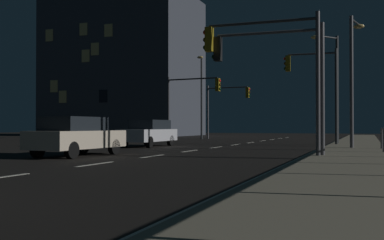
{
  "coord_description": "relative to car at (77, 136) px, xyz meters",
  "views": [
    {
      "loc": [
        8.01,
        -3.04,
        1.2
      ],
      "look_at": [
        -0.79,
        19.38,
        1.53
      ],
      "focal_mm": 42.04,
      "sensor_mm": 36.0,
      "label": 1
    }
  ],
  "objects": [
    {
      "name": "lane_edge_line",
      "position": [
        8.53,
        10.44,
        -0.82
      ],
      "size": [
        0.14,
        53.0,
        0.01
      ],
      "color": "silver",
      "rests_on": "ground"
    },
    {
      "name": "traffic_light_mid_left",
      "position": [
        7.28,
        1.62,
        3.04
      ],
      "size": [
        4.45,
        0.43,
        5.24
      ],
      "color": "#4C4C51",
      "rests_on": "sidewalk_right"
    },
    {
      "name": "car_oncoming",
      "position": [
        -1.19,
        8.67,
        0.0
      ],
      "size": [
        1.87,
        4.42,
        1.57
      ],
      "color": "silver",
      "rests_on": "ground"
    },
    {
      "name": "traffic_light_near_right",
      "position": [
        -1.56,
        16.54,
        2.76
      ],
      "size": [
        4.43,
        0.5,
        5.04
      ],
      "color": "#38383D",
      "rests_on": "ground"
    },
    {
      "name": "car",
      "position": [
        0.0,
        0.0,
        0.0
      ],
      "size": [
        1.95,
        4.45,
        1.57
      ],
      "color": "beige",
      "rests_on": "ground"
    },
    {
      "name": "traffic_light_near_left",
      "position": [
        7.91,
        12.5,
        3.24
      ],
      "size": [
        3.11,
        0.5,
        5.65
      ],
      "color": "#2D3033",
      "rests_on": "sidewalk_right"
    },
    {
      "name": "street_lamp_median",
      "position": [
        -3.42,
        23.75,
        3.73
      ],
      "size": [
        0.75,
        1.66,
        7.64
      ],
      "color": "#2D3033",
      "rests_on": "ground"
    },
    {
      "name": "traffic_light_far_center",
      "position": [
        7.42,
        1.94,
        2.8
      ],
      "size": [
        4.31,
        0.48,
        4.9
      ],
      "color": "#4C4C51",
      "rests_on": "sidewalk_right"
    },
    {
      "name": "street_lamp_across_street",
      "position": [
        8.87,
        14.21,
        3.43
      ],
      "size": [
        1.54,
        1.7,
        6.75
      ],
      "color": "#2D3033",
      "rests_on": "sidewalk_right"
    },
    {
      "name": "sidewalk_right",
      "position": [
        10.22,
        5.44,
        -0.75
      ],
      "size": [
        2.87,
        77.0,
        0.14
      ],
      "primitive_type": "cube",
      "color": "gray",
      "rests_on": "ground"
    },
    {
      "name": "lane_markings_center",
      "position": [
        2.9,
        8.94,
        -0.82
      ],
      "size": [
        0.14,
        50.0,
        0.01
      ],
      "color": "silver",
      "rests_on": "ground"
    },
    {
      "name": "traffic_light_mid_right",
      "position": [
        -1.42,
        25.14,
        2.77
      ],
      "size": [
        4.27,
        0.48,
        5.06
      ],
      "color": "#4C4C51",
      "rests_on": "ground"
    },
    {
      "name": "street_lamp_corner",
      "position": [
        10.22,
        8.7,
        3.28
      ],
      "size": [
        0.69,
        1.72,
        6.53
      ],
      "color": "#4C4C51",
      "rests_on": "sidewalk_right"
    },
    {
      "name": "ground_plane",
      "position": [
        2.9,
        5.44,
        -0.82
      ],
      "size": [
        112.0,
        112.0,
        0.0
      ],
      "primitive_type": "plane",
      "color": "black",
      "rests_on": "ground"
    },
    {
      "name": "building_distant",
      "position": [
        -19.04,
        36.68,
        8.15
      ],
      "size": [
        18.41,
        12.4,
        17.93
      ],
      "color": "#3D424C",
      "rests_on": "ground"
    }
  ]
}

